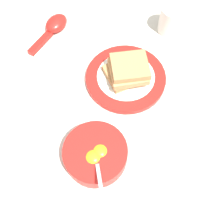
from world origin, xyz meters
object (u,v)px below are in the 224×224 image
Objects in this scene: drinking_cup at (172,19)px; egg_bowl at (96,154)px; toast_plate at (126,78)px; toast_sandwich at (127,70)px; soup_spoon at (54,26)px.

egg_bowl is at bearing 109.25° from drinking_cup.
toast_plate is 2.68× the size of drinking_cup.
toast_sandwich is at bearing 100.73° from drinking_cup.
toast_sandwich is 0.25m from soup_spoon.
drinking_cup is (0.04, -0.20, 0.03)m from toast_plate.
egg_bowl reaches higher than toast_sandwich.
toast_sandwich is at bearing -173.53° from soup_spoon.
soup_spoon is (0.25, 0.03, -0.02)m from toast_sandwich.
toast_plate is (0.10, -0.18, -0.02)m from egg_bowl.
egg_bowl is 1.14× the size of toast_sandwich.
toast_sandwich reaches higher than soup_spoon.
egg_bowl reaches higher than soup_spoon.
soup_spoon is at bearing 6.47° from toast_sandwich.
soup_spoon reaches higher than toast_plate.
drinking_cup is at bearing -79.92° from toast_plate.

